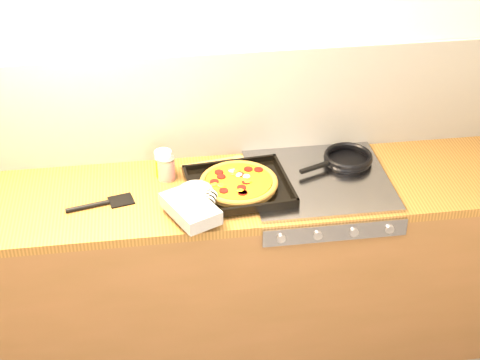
{
  "coord_description": "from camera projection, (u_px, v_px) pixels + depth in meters",
  "views": [
    {
      "loc": [
        -0.27,
        -1.51,
        2.65
      ],
      "look_at": [
        0.1,
        1.08,
        0.95
      ],
      "focal_mm": 55.0,
      "sensor_mm": 36.0,
      "label": 1
    }
  ],
  "objects": [
    {
      "name": "tomato_can",
      "position": [
        166.0,
        169.0,
        3.19
      ],
      "size": [
        0.08,
        0.08,
        0.11
      ],
      "color": "maroon",
      "rests_on": "counter_run"
    },
    {
      "name": "room_shell",
      "position": [
        208.0,
        106.0,
        3.25
      ],
      "size": [
        3.2,
        3.2,
        3.2
      ],
      "color": "white",
      "rests_on": "ground"
    },
    {
      "name": "frying_pan",
      "position": [
        347.0,
        159.0,
        3.3
      ],
      "size": [
        0.39,
        0.29,
        0.04
      ],
      "color": "black",
      "rests_on": "stovetop"
    },
    {
      "name": "pizza_on_tray",
      "position": [
        225.0,
        189.0,
        3.07
      ],
      "size": [
        0.57,
        0.53,
        0.07
      ],
      "color": "black",
      "rests_on": "stovetop"
    },
    {
      "name": "wooden_spoon",
      "position": [
        219.0,
        161.0,
        3.33
      ],
      "size": [
        0.3,
        0.07,
        0.02
      ],
      "color": "#A98248",
      "rests_on": "counter_run"
    },
    {
      "name": "black_spatula",
      "position": [
        102.0,
        204.0,
        3.05
      ],
      "size": [
        0.29,
        0.12,
        0.02
      ],
      "color": "black",
      "rests_on": "counter_run"
    },
    {
      "name": "counter_run",
      "position": [
        218.0,
        270.0,
        3.4
      ],
      "size": [
        3.2,
        0.62,
        0.9
      ],
      "color": "brown",
      "rests_on": "ground"
    },
    {
      "name": "juice_glass",
      "position": [
        163.0,
        164.0,
        3.21
      ],
      "size": [
        0.09,
        0.09,
        0.12
      ],
      "color": "orange",
      "rests_on": "counter_run"
    },
    {
      "name": "stovetop",
      "position": [
        319.0,
        180.0,
        3.2
      ],
      "size": [
        0.6,
        0.56,
        0.02
      ],
      "primitive_type": "cube",
      "color": "#949599",
      "rests_on": "counter_run"
    }
  ]
}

